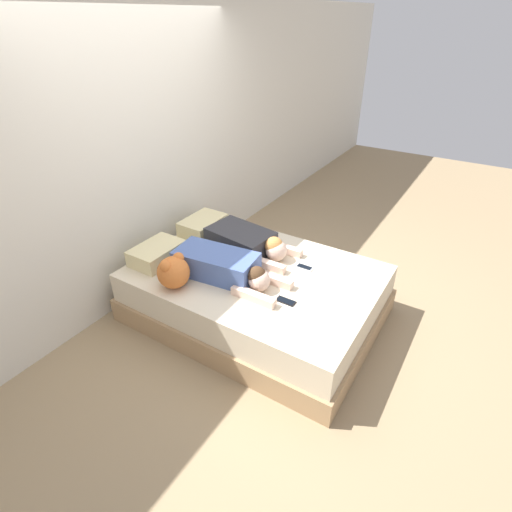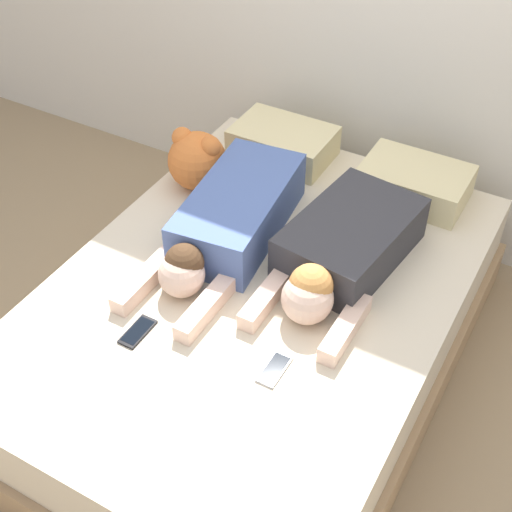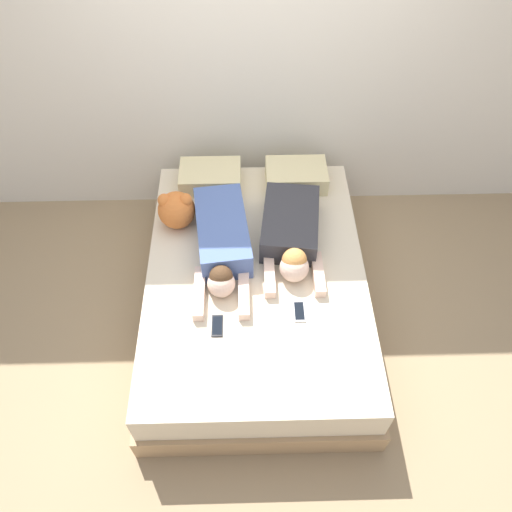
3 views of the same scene
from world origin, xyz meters
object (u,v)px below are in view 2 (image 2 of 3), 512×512
(bed, at_px, (256,327))
(plush_toy, at_px, (197,160))
(person_left, at_px, (228,223))
(cell_phone_left, at_px, (138,332))
(pillow_head_right, at_px, (415,182))
(pillow_head_left, at_px, (283,142))
(cell_phone_right, at_px, (274,369))
(person_right, at_px, (341,252))

(bed, distance_m, plush_toy, 0.81)
(person_left, relative_size, plush_toy, 3.65)
(person_left, distance_m, plush_toy, 0.43)
(person_left, height_order, cell_phone_left, person_left)
(bed, height_order, pillow_head_right, pillow_head_right)
(pillow_head_left, xyz_separation_m, plush_toy, (-0.22, -0.41, 0.07))
(plush_toy, bearing_deg, person_left, -40.27)
(cell_phone_right, height_order, plush_toy, plush_toy)
(pillow_head_left, distance_m, person_right, 0.85)
(pillow_head_right, height_order, cell_phone_left, pillow_head_right)
(bed, xyz_separation_m, pillow_head_left, (-0.33, 0.86, 0.32))
(person_right, height_order, cell_phone_right, person_right)
(cell_phone_left, bearing_deg, pillow_head_left, 93.56)
(person_right, relative_size, plush_toy, 3.17)
(pillow_head_right, bearing_deg, person_left, -129.25)
(bed, height_order, cell_phone_right, cell_phone_right)
(pillow_head_right, xyz_separation_m, cell_phone_left, (-0.59, -1.29, -0.07))
(person_left, bearing_deg, plush_toy, 139.73)
(pillow_head_left, bearing_deg, plush_toy, -118.58)
(person_left, xyz_separation_m, cell_phone_right, (0.50, -0.51, -0.10))
(pillow_head_left, distance_m, plush_toy, 0.47)
(person_left, height_order, plush_toy, plush_toy)
(cell_phone_left, bearing_deg, pillow_head_right, 65.59)
(pillow_head_left, height_order, pillow_head_right, same)
(plush_toy, bearing_deg, cell_phone_right, -43.76)
(pillow_head_right, xyz_separation_m, person_right, (-0.08, -0.62, 0.02))
(cell_phone_left, xyz_separation_m, plush_toy, (-0.30, 0.88, 0.14))
(pillow_head_right, bearing_deg, cell_phone_left, -114.41)
(person_left, xyz_separation_m, person_right, (0.48, 0.07, -0.00))
(person_right, relative_size, cell_phone_left, 5.72)
(person_right, bearing_deg, cell_phone_left, -126.92)
(cell_phone_left, distance_m, cell_phone_right, 0.53)
(bed, bearing_deg, person_left, 143.55)
(pillow_head_left, height_order, person_left, person_left)
(bed, distance_m, pillow_head_left, 0.97)
(person_right, bearing_deg, plush_toy, 165.24)
(pillow_head_left, xyz_separation_m, cell_phone_right, (0.60, -1.20, -0.07))
(person_left, xyz_separation_m, cell_phone_left, (-0.02, -0.61, -0.10))
(cell_phone_right, bearing_deg, person_left, 134.13)
(pillow_head_right, height_order, person_left, person_left)
(pillow_head_left, bearing_deg, pillow_head_right, 0.00)
(cell_phone_left, bearing_deg, person_right, 53.08)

